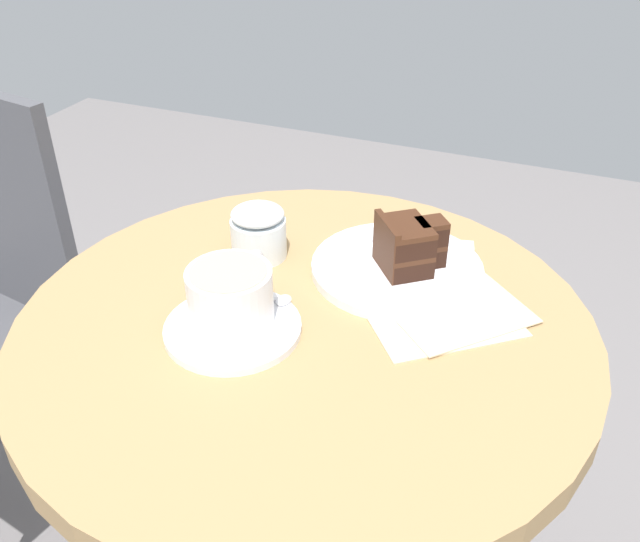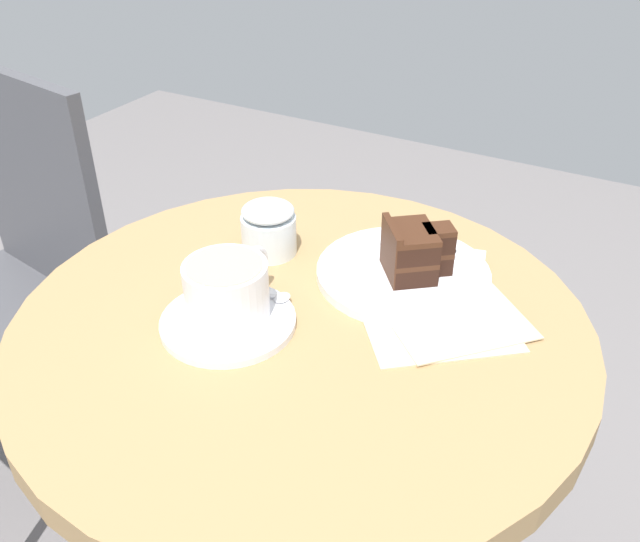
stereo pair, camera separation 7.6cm
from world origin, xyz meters
TOP-DOWN VIEW (x-y plane):
  - cafe_table at (0.00, 0.00)m, footprint 0.65×0.65m
  - saucer at (-0.05, 0.06)m, footprint 0.15×0.15m
  - coffee_cup at (-0.04, 0.07)m, footprint 0.12×0.09m
  - teaspoon at (-0.00, 0.06)m, footprint 0.05×0.10m
  - cake_plate at (0.13, -0.07)m, footprint 0.21×0.21m
  - cake_slice at (0.13, -0.08)m, footprint 0.09×0.09m
  - fork at (0.19, -0.09)m, footprint 0.05×0.15m
  - napkin at (0.08, -0.14)m, footprint 0.23×0.23m
  - cafe_chair at (0.10, 0.68)m, footprint 0.44×0.44m
  - sugar_pot at (0.10, 0.11)m, footprint 0.07×0.07m

SIDE VIEW (x-z plane):
  - cafe_chair at x=0.10m, z-range 0.08..0.93m
  - cafe_table at x=0.00m, z-range 0.23..0.95m
  - napkin at x=0.08m, z-range 0.72..0.72m
  - saucer at x=-0.05m, z-range 0.72..0.73m
  - cake_plate at x=0.13m, z-range 0.72..0.73m
  - teaspoon at x=0.00m, z-range 0.73..0.73m
  - fork at x=0.19m, z-range 0.73..0.73m
  - sugar_pot at x=0.10m, z-range 0.72..0.79m
  - coffee_cup at x=-0.04m, z-range 0.73..0.79m
  - cake_slice at x=0.13m, z-range 0.73..0.79m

